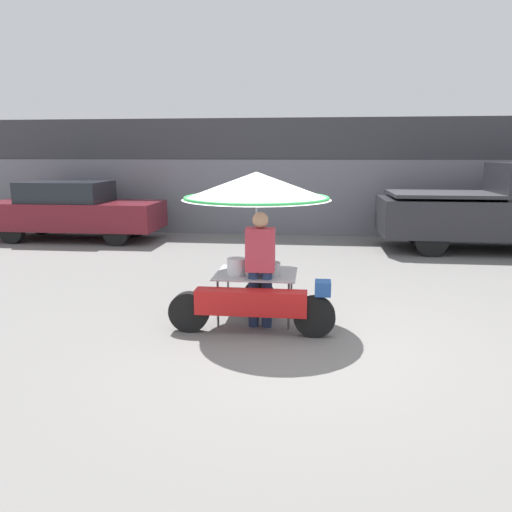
# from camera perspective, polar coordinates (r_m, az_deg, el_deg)

# --- Properties ---
(ground_plane) EXTENTS (36.00, 36.00, 0.00)m
(ground_plane) POSITION_cam_1_polar(r_m,az_deg,el_deg) (6.49, 4.17, -9.28)
(ground_plane) COLOR slate
(shopfront_building) EXTENTS (28.00, 2.06, 3.29)m
(shopfront_building) POSITION_cam_1_polar(r_m,az_deg,el_deg) (15.33, 5.85, 9.06)
(shopfront_building) COLOR #38383D
(shopfront_building) RESTS_ON ground
(vendor_motorcycle_cart) EXTENTS (2.18, 2.04, 2.07)m
(vendor_motorcycle_cart) POSITION_cam_1_polar(r_m,az_deg,el_deg) (6.78, 0.02, 6.12)
(vendor_motorcycle_cart) COLOR black
(vendor_motorcycle_cart) RESTS_ON ground
(vendor_person) EXTENTS (0.38, 0.22, 1.56)m
(vendor_person) POSITION_cam_1_polar(r_m,az_deg,el_deg) (6.63, 0.49, -0.90)
(vendor_person) COLOR navy
(vendor_person) RESTS_ON ground
(parked_car) EXTENTS (4.58, 1.75, 1.58)m
(parked_car) POSITION_cam_1_polar(r_m,az_deg,el_deg) (14.39, -20.12, 4.94)
(parked_car) COLOR black
(parked_car) RESTS_ON ground
(pickup_truck) EXTENTS (5.36, 1.98, 2.10)m
(pickup_truck) POSITION_cam_1_polar(r_m,az_deg,el_deg) (13.27, 26.23, 4.76)
(pickup_truck) COLOR black
(pickup_truck) RESTS_ON ground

